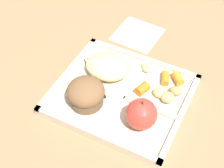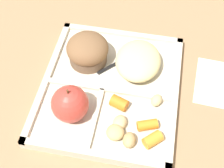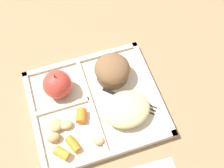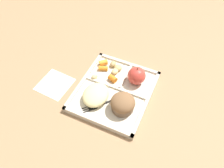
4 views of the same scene
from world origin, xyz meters
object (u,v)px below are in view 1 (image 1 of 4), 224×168
green_apple (141,114)px  bran_muffin (86,93)px  lunch_tray (122,95)px  plastic_fork (94,74)px

green_apple → bran_muffin: green_apple is taller
lunch_tray → green_apple: size_ratio=3.96×
green_apple → plastic_fork: size_ratio=0.70×
green_apple → bran_muffin: (0.14, -0.00, -0.00)m
lunch_tray → bran_muffin: 0.09m
bran_muffin → plastic_fork: 0.09m
green_apple → bran_muffin: bearing=-0.0°
green_apple → bran_muffin: 0.14m
lunch_tray → bran_muffin: bearing=43.4°
lunch_tray → green_apple: bearing=141.6°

